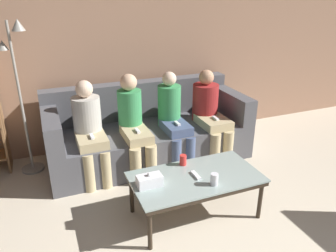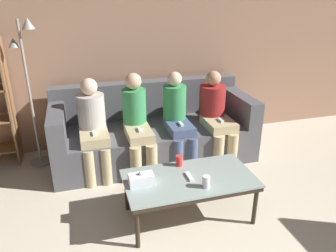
{
  "view_description": "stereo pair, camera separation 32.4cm",
  "coord_description": "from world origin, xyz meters",
  "px_view_note": "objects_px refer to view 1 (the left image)",
  "views": [
    {
      "loc": [
        -1.18,
        -0.33,
        2.02
      ],
      "look_at": [
        0.0,
        2.6,
        0.69
      ],
      "focal_mm": 35.0,
      "sensor_mm": 36.0,
      "label": 1
    },
    {
      "loc": [
        -0.88,
        -0.44,
        2.02
      ],
      "look_at": [
        0.0,
        2.6,
        0.69
      ],
      "focal_mm": 35.0,
      "sensor_mm": 36.0,
      "label": 2
    }
  ],
  "objects_px": {
    "game_remote": "(196,175)",
    "tissue_box": "(150,181)",
    "standing_lamp": "(19,83)",
    "seated_person_mid_left": "(134,123)",
    "seated_person_right_end": "(209,112)",
    "coffee_table": "(196,180)",
    "cup_near_left": "(214,179)",
    "couch": "(148,133)",
    "seated_person_mid_right": "(173,117)",
    "cup_near_right": "(183,160)",
    "seated_person_left_end": "(89,128)"
  },
  "relations": [
    {
      "from": "game_remote",
      "to": "tissue_box",
      "type": "bearing_deg",
      "value": 178.88
    },
    {
      "from": "tissue_box",
      "to": "standing_lamp",
      "type": "bearing_deg",
      "value": 122.84
    },
    {
      "from": "seated_person_mid_left",
      "to": "seated_person_right_end",
      "type": "distance_m",
      "value": 1.0
    },
    {
      "from": "coffee_table",
      "to": "standing_lamp",
      "type": "relative_size",
      "value": 0.68
    },
    {
      "from": "cup_near_left",
      "to": "tissue_box",
      "type": "distance_m",
      "value": 0.56
    },
    {
      "from": "couch",
      "to": "cup_near_left",
      "type": "relative_size",
      "value": 22.39
    },
    {
      "from": "seated_person_mid_right",
      "to": "seated_person_right_end",
      "type": "bearing_deg",
      "value": 0.53
    },
    {
      "from": "cup_near_right",
      "to": "seated_person_mid_right",
      "type": "distance_m",
      "value": 0.89
    },
    {
      "from": "coffee_table",
      "to": "seated_person_left_end",
      "type": "xyz_separation_m",
      "value": [
        -0.77,
        1.1,
        0.2
      ]
    },
    {
      "from": "tissue_box",
      "to": "cup_near_left",
      "type": "bearing_deg",
      "value": -20.27
    },
    {
      "from": "seated_person_mid_right",
      "to": "seated_person_mid_left",
      "type": "bearing_deg",
      "value": -178.56
    },
    {
      "from": "cup_near_left",
      "to": "tissue_box",
      "type": "relative_size",
      "value": 0.5
    },
    {
      "from": "tissue_box",
      "to": "game_remote",
      "type": "relative_size",
      "value": 1.47
    },
    {
      "from": "tissue_box",
      "to": "seated_person_mid_right",
      "type": "distance_m",
      "value": 1.27
    },
    {
      "from": "couch",
      "to": "tissue_box",
      "type": "height_order",
      "value": "couch"
    },
    {
      "from": "seated_person_left_end",
      "to": "seated_person_mid_left",
      "type": "relative_size",
      "value": 0.98
    },
    {
      "from": "seated_person_mid_right",
      "to": "coffee_table",
      "type": "bearing_deg",
      "value": -101.84
    },
    {
      "from": "coffee_table",
      "to": "game_remote",
      "type": "xyz_separation_m",
      "value": [
        0.0,
        -0.0,
        0.05
      ]
    },
    {
      "from": "tissue_box",
      "to": "seated_person_left_end",
      "type": "height_order",
      "value": "seated_person_left_end"
    },
    {
      "from": "coffee_table",
      "to": "tissue_box",
      "type": "bearing_deg",
      "value": 178.88
    },
    {
      "from": "cup_near_right",
      "to": "couch",
      "type": "bearing_deg",
      "value": 89.8
    },
    {
      "from": "cup_near_left",
      "to": "seated_person_mid_left",
      "type": "relative_size",
      "value": 0.1
    },
    {
      "from": "cup_near_left",
      "to": "game_remote",
      "type": "relative_size",
      "value": 0.73
    },
    {
      "from": "tissue_box",
      "to": "standing_lamp",
      "type": "relative_size",
      "value": 0.13
    },
    {
      "from": "seated_person_right_end",
      "to": "cup_near_left",
      "type": "bearing_deg",
      "value": -116.67
    },
    {
      "from": "couch",
      "to": "seated_person_mid_right",
      "type": "relative_size",
      "value": 2.2
    },
    {
      "from": "standing_lamp",
      "to": "tissue_box",
      "type": "bearing_deg",
      "value": -57.16
    },
    {
      "from": "seated_person_right_end",
      "to": "seated_person_mid_right",
      "type": "bearing_deg",
      "value": -179.47
    },
    {
      "from": "seated_person_left_end",
      "to": "cup_near_left",
      "type": "bearing_deg",
      "value": -56.38
    },
    {
      "from": "tissue_box",
      "to": "seated_person_left_end",
      "type": "relative_size",
      "value": 0.2
    },
    {
      "from": "game_remote",
      "to": "seated_person_mid_right",
      "type": "height_order",
      "value": "seated_person_mid_right"
    },
    {
      "from": "coffee_table",
      "to": "cup_near_right",
      "type": "xyz_separation_m",
      "value": [
        -0.03,
        0.24,
        0.09
      ]
    },
    {
      "from": "game_remote",
      "to": "standing_lamp",
      "type": "bearing_deg",
      "value": 133.12
    },
    {
      "from": "coffee_table",
      "to": "seated_person_mid_right",
      "type": "bearing_deg",
      "value": 78.16
    },
    {
      "from": "couch",
      "to": "tissue_box",
      "type": "bearing_deg",
      "value": -107.83
    },
    {
      "from": "tissue_box",
      "to": "seated_person_mid_left",
      "type": "bearing_deg",
      "value": 80.76
    },
    {
      "from": "couch",
      "to": "standing_lamp",
      "type": "bearing_deg",
      "value": 172.33
    },
    {
      "from": "coffee_table",
      "to": "cup_near_left",
      "type": "xyz_separation_m",
      "value": [
        0.09,
        -0.19,
        0.09
      ]
    },
    {
      "from": "cup_near_left",
      "to": "seated_person_left_end",
      "type": "relative_size",
      "value": 0.1
    },
    {
      "from": "couch",
      "to": "coffee_table",
      "type": "xyz_separation_m",
      "value": [
        0.02,
        -1.32,
        0.06
      ]
    },
    {
      "from": "cup_near_right",
      "to": "seated_person_left_end",
      "type": "relative_size",
      "value": 0.09
    },
    {
      "from": "coffee_table",
      "to": "tissue_box",
      "type": "relative_size",
      "value": 5.4
    },
    {
      "from": "tissue_box",
      "to": "coffee_table",
      "type": "bearing_deg",
      "value": -1.12
    },
    {
      "from": "coffee_table",
      "to": "game_remote",
      "type": "bearing_deg",
      "value": -88.21
    },
    {
      "from": "seated_person_mid_right",
      "to": "game_remote",
      "type": "bearing_deg",
      "value": -101.84
    },
    {
      "from": "seated_person_left_end",
      "to": "seated_person_right_end",
      "type": "xyz_separation_m",
      "value": [
        1.49,
        -0.01,
        -0.01
      ]
    },
    {
      "from": "couch",
      "to": "tissue_box",
      "type": "distance_m",
      "value": 1.39
    },
    {
      "from": "seated_person_mid_left",
      "to": "seated_person_mid_right",
      "type": "height_order",
      "value": "seated_person_mid_left"
    },
    {
      "from": "seated_person_left_end",
      "to": "seated_person_right_end",
      "type": "bearing_deg",
      "value": -0.45
    },
    {
      "from": "tissue_box",
      "to": "seated_person_mid_right",
      "type": "bearing_deg",
      "value": 58.0
    }
  ]
}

